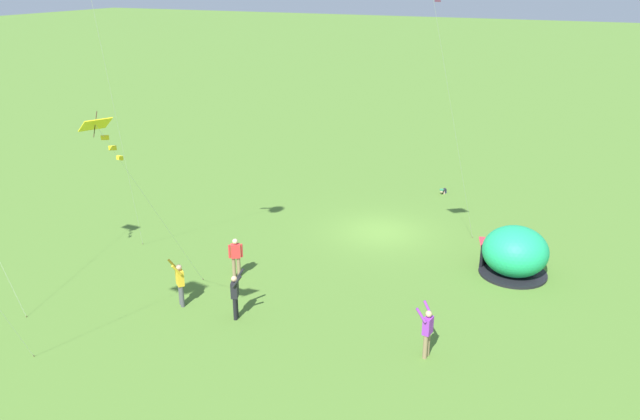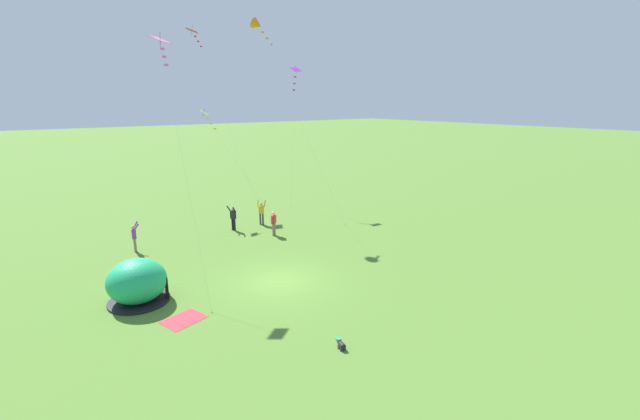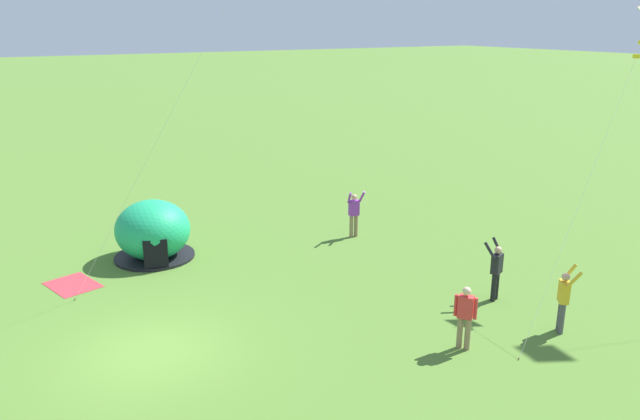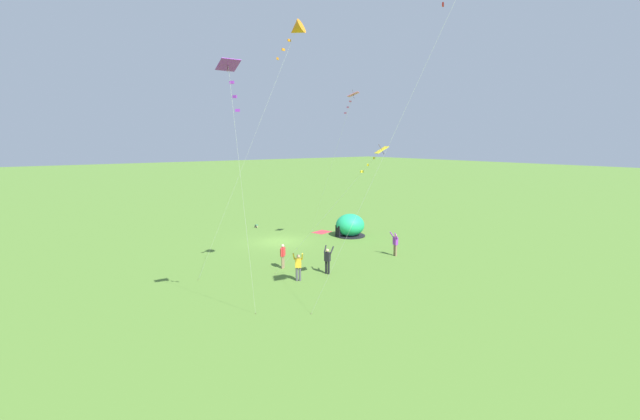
% 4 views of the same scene
% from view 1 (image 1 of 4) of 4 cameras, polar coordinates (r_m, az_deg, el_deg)
% --- Properties ---
extents(ground_plane, '(300.00, 300.00, 0.00)m').
position_cam_1_polar(ground_plane, '(30.60, 5.60, -2.00)').
color(ground_plane, '#517A2D').
extents(popup_tent, '(2.81, 2.81, 2.10)m').
position_cam_1_polar(popup_tent, '(27.16, 17.39, -3.72)').
color(popup_tent, '#1EAD6B').
rests_on(popup_tent, ground).
extents(picnic_blanket, '(1.98, 1.70, 0.01)m').
position_cam_1_polar(picnic_blanket, '(30.37, 15.99, -2.94)').
color(picnic_blanket, '#CC333D').
rests_on(picnic_blanket, ground).
extents(toddler_crawling, '(0.32, 0.55, 0.32)m').
position_cam_1_polar(toddler_crawling, '(36.28, 11.18, 1.73)').
color(toddler_crawling, black).
rests_on(toddler_crawling, ground).
extents(person_flying_kite, '(0.53, 0.67, 1.89)m').
position_cam_1_polar(person_flying_kite, '(20.92, 9.78, -10.79)').
color(person_flying_kite, '#8C7251').
rests_on(person_flying_kite, ground).
extents(person_far_back, '(0.72, 0.68, 1.89)m').
position_cam_1_polar(person_far_back, '(24.13, -12.69, -6.44)').
color(person_far_back, '#4C4C51').
rests_on(person_far_back, ground).
extents(person_near_tent, '(0.61, 0.71, 1.89)m').
position_cam_1_polar(person_near_tent, '(22.94, -7.76, -7.62)').
color(person_near_tent, black).
rests_on(person_near_tent, ground).
extents(person_center_field, '(0.50, 0.42, 1.72)m').
position_cam_1_polar(person_center_field, '(25.93, -7.71, -4.17)').
color(person_center_field, '#8C7251').
rests_on(person_center_field, ground).
extents(kite_yellow, '(2.90, 7.77, 8.64)m').
position_cam_1_polar(kite_yellow, '(17.13, -19.15, 6.36)').
color(kite_yellow, silver).
rests_on(kite_yellow, ground).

